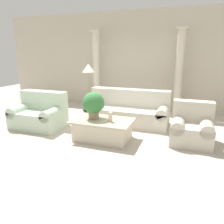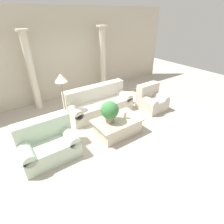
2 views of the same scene
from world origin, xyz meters
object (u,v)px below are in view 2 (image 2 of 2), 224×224
(armchair, at_px, (151,100))
(loveseat, at_px, (48,143))
(potted_plant, at_px, (110,111))
(sofa_long, at_px, (99,103))
(floor_lamp, at_px, (61,82))
(coffee_table, at_px, (118,126))

(armchair, bearing_deg, loveseat, -176.37)
(potted_plant, bearing_deg, armchair, 11.93)
(loveseat, xyz_separation_m, armchair, (3.68, 0.23, -0.01))
(sofa_long, height_order, potted_plant, potted_plant)
(sofa_long, xyz_separation_m, loveseat, (-2.04, -1.07, 0.01))
(loveseat, bearing_deg, sofa_long, 27.55)
(sofa_long, bearing_deg, loveseat, -152.45)
(floor_lamp, height_order, armchair, floor_lamp)
(loveseat, height_order, coffee_table, loveseat)
(sofa_long, bearing_deg, floor_lamp, 179.04)
(potted_plant, relative_size, armchair, 0.69)
(potted_plant, bearing_deg, loveseat, 172.83)
(coffee_table, distance_m, armchair, 1.90)
(potted_plant, bearing_deg, floor_lamp, 119.32)
(loveseat, bearing_deg, armchair, 3.63)
(coffee_table, xyz_separation_m, potted_plant, (-0.23, 0.05, 0.55))
(potted_plant, relative_size, floor_lamp, 0.38)
(sofa_long, xyz_separation_m, coffee_table, (-0.20, -1.31, -0.12))
(floor_lamp, bearing_deg, armchair, -16.96)
(floor_lamp, bearing_deg, coffee_table, -54.47)
(armchair, bearing_deg, sofa_long, 153.12)
(sofa_long, relative_size, floor_lamp, 1.39)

